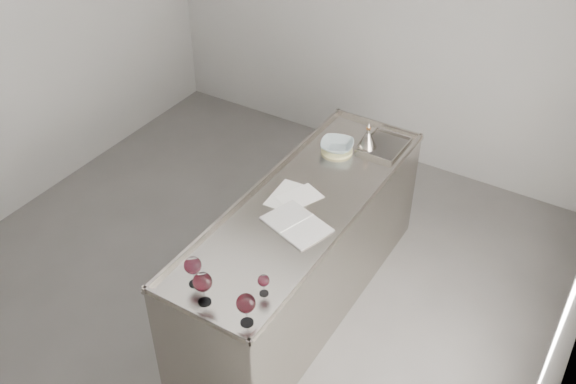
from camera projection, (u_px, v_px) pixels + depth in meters
The scene contains 12 objects.
room_shell at pixel (213, 146), 4.10m from camera, with size 4.54×5.04×2.84m.
counter at pixel (303, 253), 4.66m from camera, with size 0.77×2.42×0.97m.
wine_glass_left at pixel (193, 266), 3.68m from camera, with size 0.10×0.10×0.20m.
wine_glass_middle at pixel (203, 283), 3.56m from camera, with size 0.11×0.11×0.22m.
wine_glass_right at pixel (246, 304), 3.44m from camera, with size 0.11×0.11×0.21m.
wine_glass_small at pixel (264, 281), 3.65m from camera, with size 0.07×0.07×0.14m.
notebook at pixel (297, 224), 4.19m from camera, with size 0.49×0.41×0.02m.
loose_paper_top at pixel (289, 196), 4.43m from camera, with size 0.23×0.33×0.00m, color white.
loose_paper_under at pixel (300, 197), 4.42m from camera, with size 0.20×0.29×0.00m, color white.
trivet at pixel (337, 150), 4.87m from camera, with size 0.24×0.24×0.02m, color #CBC683.
ceramic_bowl at pixel (337, 146), 4.85m from camera, with size 0.25×0.25×0.06m, color #99ACB2.
wine_funnel at pixel (368, 139), 4.88m from camera, with size 0.15×0.15×0.22m.
Camera 1 is at (2.21, -2.68, 3.66)m, focal length 40.00 mm.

